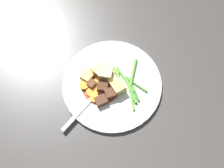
# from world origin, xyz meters

# --- Properties ---
(ground_plane) EXTENTS (3.00, 3.00, 0.00)m
(ground_plane) POSITION_xyz_m (0.00, 0.00, 0.00)
(ground_plane) COLOR #423F3D
(dinner_plate) EXTENTS (0.27, 0.27, 0.01)m
(dinner_plate) POSITION_xyz_m (0.00, 0.00, 0.01)
(dinner_plate) COLOR white
(dinner_plate) RESTS_ON ground_plane
(stew_sauce) EXTENTS (0.11, 0.11, 0.00)m
(stew_sauce) POSITION_xyz_m (0.03, 0.00, 0.01)
(stew_sauce) COLOR #93381E
(stew_sauce) RESTS_ON dinner_plate
(carrot_slice_0) EXTENTS (0.04, 0.04, 0.01)m
(carrot_slice_0) POSITION_xyz_m (0.03, -0.01, 0.02)
(carrot_slice_0) COLOR orange
(carrot_slice_0) RESTS_ON dinner_plate
(carrot_slice_1) EXTENTS (0.03, 0.03, 0.01)m
(carrot_slice_1) POSITION_xyz_m (0.08, -0.01, 0.02)
(carrot_slice_1) COLOR orange
(carrot_slice_1) RESTS_ON dinner_plate
(carrot_slice_2) EXTENTS (0.03, 0.03, 0.01)m
(carrot_slice_2) POSITION_xyz_m (0.04, -0.04, 0.02)
(carrot_slice_2) COLOR orange
(carrot_slice_2) RESTS_ON dinner_plate
(carrot_slice_3) EXTENTS (0.04, 0.04, 0.01)m
(carrot_slice_3) POSITION_xyz_m (0.06, 0.01, 0.02)
(carrot_slice_3) COLOR orange
(carrot_slice_3) RESTS_ON dinner_plate
(carrot_slice_4) EXTENTS (0.03, 0.03, 0.01)m
(carrot_slice_4) POSITION_xyz_m (0.01, -0.04, 0.02)
(carrot_slice_4) COLOR orange
(carrot_slice_4) RESTS_ON dinner_plate
(carrot_slice_5) EXTENTS (0.03, 0.03, 0.01)m
(carrot_slice_5) POSITION_xyz_m (0.06, 0.03, 0.02)
(carrot_slice_5) COLOR orange
(carrot_slice_5) RESTS_ON dinner_plate
(potato_chunk_0) EXTENTS (0.05, 0.05, 0.03)m
(potato_chunk_0) POSITION_xyz_m (0.02, -0.04, 0.03)
(potato_chunk_0) COLOR #E5CC7A
(potato_chunk_0) RESTS_ON dinner_plate
(potato_chunk_1) EXTENTS (0.04, 0.04, 0.02)m
(potato_chunk_1) POSITION_xyz_m (0.06, -0.03, 0.02)
(potato_chunk_1) COLOR #DBBC6B
(potato_chunk_1) RESTS_ON dinner_plate
(potato_chunk_2) EXTENTS (0.04, 0.04, 0.02)m
(potato_chunk_2) POSITION_xyz_m (-0.00, -0.01, 0.02)
(potato_chunk_2) COLOR #E5CC7A
(potato_chunk_2) RESTS_ON dinner_plate
(potato_chunk_3) EXTENTS (0.04, 0.04, 0.03)m
(potato_chunk_3) POSITION_xyz_m (-0.01, 0.02, 0.03)
(potato_chunk_3) COLOR #DBBC6B
(potato_chunk_3) RESTS_ON dinner_plate
(potato_chunk_4) EXTENTS (0.04, 0.04, 0.04)m
(potato_chunk_4) POSITION_xyz_m (0.01, -0.02, 0.03)
(potato_chunk_4) COLOR #EAD68C
(potato_chunk_4) RESTS_ON dinner_plate
(meat_chunk_0) EXTENTS (0.03, 0.03, 0.02)m
(meat_chunk_0) POSITION_xyz_m (0.01, 0.03, 0.02)
(meat_chunk_0) COLOR #56331E
(meat_chunk_0) RESTS_ON dinner_plate
(meat_chunk_1) EXTENTS (0.04, 0.03, 0.02)m
(meat_chunk_1) POSITION_xyz_m (0.04, 0.04, 0.02)
(meat_chunk_1) COLOR #56331E
(meat_chunk_1) RESTS_ON dinner_plate
(meat_chunk_2) EXTENTS (0.04, 0.04, 0.02)m
(meat_chunk_2) POSITION_xyz_m (0.03, 0.01, 0.02)
(meat_chunk_2) COLOR #4C2B19
(meat_chunk_2) RESTS_ON dinner_plate
(meat_chunk_3) EXTENTS (0.03, 0.03, 0.02)m
(meat_chunk_3) POSITION_xyz_m (0.05, -0.01, 0.02)
(meat_chunk_3) COLOR brown
(meat_chunk_3) RESTS_ON dinner_plate
(green_bean_0) EXTENTS (0.03, 0.08, 0.01)m
(green_bean_0) POSITION_xyz_m (-0.02, -0.01, 0.02)
(green_bean_0) COLOR #599E38
(green_bean_0) RESTS_ON dinner_plate
(green_bean_1) EXTENTS (0.04, 0.08, 0.01)m
(green_bean_1) POSITION_xyz_m (-0.06, -0.02, 0.02)
(green_bean_1) COLOR #599E38
(green_bean_1) RESTS_ON dinner_plate
(green_bean_2) EXTENTS (0.02, 0.08, 0.01)m
(green_bean_2) POSITION_xyz_m (-0.05, 0.03, 0.02)
(green_bean_2) COLOR #599E38
(green_bean_2) RESTS_ON dinner_plate
(green_bean_3) EXTENTS (0.01, 0.07, 0.01)m
(green_bean_3) POSITION_xyz_m (-0.04, 0.05, 0.02)
(green_bean_3) COLOR #66AD42
(green_bean_3) RESTS_ON dinner_plate
(green_bean_4) EXTENTS (0.02, 0.07, 0.01)m
(green_bean_4) POSITION_xyz_m (-0.06, 0.03, 0.02)
(green_bean_4) COLOR #4C8E33
(green_bean_4) RESTS_ON dinner_plate
(green_bean_5) EXTENTS (0.01, 0.08, 0.01)m
(green_bean_5) POSITION_xyz_m (-0.02, -0.01, 0.02)
(green_bean_5) COLOR #66AD42
(green_bean_5) RESTS_ON dinner_plate
(green_bean_6) EXTENTS (0.03, 0.07, 0.01)m
(green_bean_6) POSITION_xyz_m (-0.04, -0.00, 0.02)
(green_bean_6) COLOR #66AD42
(green_bean_6) RESTS_ON dinner_plate
(green_bean_7) EXTENTS (0.06, 0.07, 0.01)m
(green_bean_7) POSITION_xyz_m (-0.06, 0.01, 0.02)
(green_bean_7) COLOR #599E38
(green_bean_7) RESTS_ON dinner_plate
(fork) EXTENTS (0.15, 0.12, 0.00)m
(fork) POSITION_xyz_m (0.08, 0.04, 0.01)
(fork) COLOR silver
(fork) RESTS_ON dinner_plate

